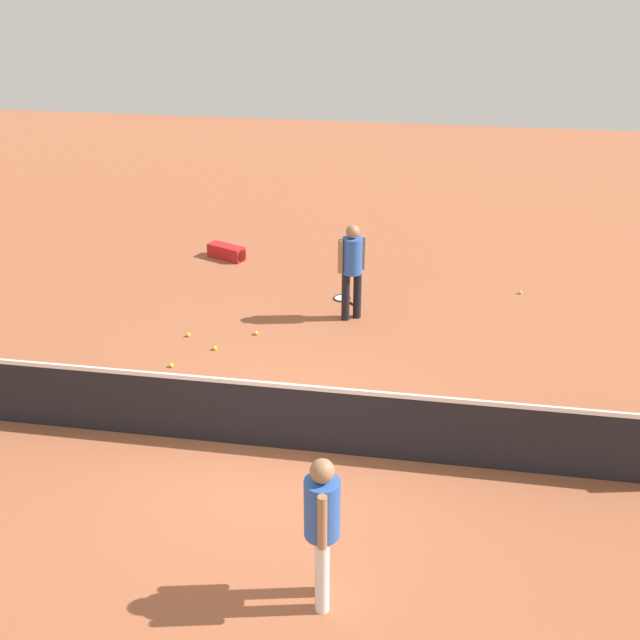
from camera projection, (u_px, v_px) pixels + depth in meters
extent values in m
plane|color=#9E5638|center=(278.00, 448.00, 9.88)|extent=(40.00, 40.00, 0.00)
cube|color=black|center=(277.00, 418.00, 9.68)|extent=(10.00, 0.02, 0.91)
cube|color=white|center=(277.00, 385.00, 9.47)|extent=(10.00, 0.04, 0.06)
cylinder|color=black|center=(357.00, 295.00, 13.14)|extent=(0.19, 0.19, 0.85)
cylinder|color=black|center=(346.00, 297.00, 13.06)|extent=(0.19, 0.19, 0.85)
cylinder|color=#2D59B2|center=(352.00, 256.00, 12.77)|extent=(0.47, 0.47, 0.62)
cylinder|color=#9E704C|center=(364.00, 253.00, 12.84)|extent=(0.12, 0.12, 0.58)
cylinder|color=#9E704C|center=(340.00, 256.00, 12.69)|extent=(0.12, 0.12, 0.58)
sphere|color=#9E704C|center=(353.00, 232.00, 12.58)|extent=(0.32, 0.32, 0.23)
cylinder|color=white|center=(322.00, 560.00, 7.50)|extent=(0.16, 0.16, 0.85)
cylinder|color=white|center=(322.00, 576.00, 7.30)|extent=(0.16, 0.16, 0.85)
cylinder|color=#2D59B2|center=(322.00, 508.00, 7.08)|extent=(0.39, 0.39, 0.62)
cylinder|color=#9E704C|center=(322.00, 491.00, 7.26)|extent=(0.10, 0.10, 0.58)
cylinder|color=#9E704C|center=(322.00, 522.00, 6.88)|extent=(0.10, 0.10, 0.58)
sphere|color=#9E704C|center=(322.00, 471.00, 6.89)|extent=(0.27, 0.27, 0.23)
torus|color=black|center=(342.00, 298.00, 14.00)|extent=(0.44, 0.44, 0.02)
cylinder|color=silver|center=(342.00, 298.00, 14.00)|extent=(0.38, 0.38, 0.00)
cylinder|color=black|center=(351.00, 303.00, 13.79)|extent=(0.22, 0.22, 0.03)
sphere|color=#C6E033|center=(171.00, 365.00, 11.74)|extent=(0.07, 0.07, 0.07)
sphere|color=#C6E033|center=(256.00, 333.00, 12.71)|extent=(0.07, 0.07, 0.07)
sphere|color=#C6E033|center=(188.00, 335.00, 12.65)|extent=(0.07, 0.07, 0.07)
sphere|color=#C6E033|center=(520.00, 292.00, 14.18)|extent=(0.07, 0.07, 0.07)
sphere|color=#C6E033|center=(215.00, 348.00, 12.24)|extent=(0.07, 0.07, 0.07)
cube|color=#B21E1E|center=(226.00, 252.00, 15.73)|extent=(0.85, 0.57, 0.28)
cylinder|color=black|center=(240.00, 255.00, 15.57)|extent=(0.20, 0.28, 0.27)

